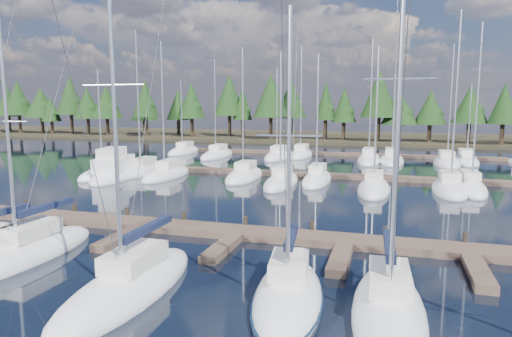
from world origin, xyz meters
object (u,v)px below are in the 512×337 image
(front_sailboat_2, at_px, (25,253))
(front_sailboat_3, at_px, (129,286))
(front_sailboat_4, at_px, (288,295))
(main_dock, at_px, (237,235))
(front_sailboat_5, at_px, (389,310))
(motor_yacht_left, at_px, (114,172))

(front_sailboat_2, relative_size, front_sailboat_3, 0.82)
(front_sailboat_4, bearing_deg, main_dock, 122.30)
(main_dock, xyz_separation_m, front_sailboat_5, (8.25, -7.46, 0.10))
(front_sailboat_3, bearing_deg, front_sailboat_5, 4.04)
(front_sailboat_3, height_order, front_sailboat_4, front_sailboat_3)
(front_sailboat_2, height_order, front_sailboat_4, front_sailboat_2)
(main_dock, distance_m, front_sailboat_2, 10.71)
(front_sailboat_2, relative_size, front_sailboat_4, 1.05)
(front_sailboat_5, bearing_deg, front_sailboat_4, 176.08)
(motor_yacht_left, bearing_deg, front_sailboat_3, -55.35)
(front_sailboat_3, xyz_separation_m, front_sailboat_5, (10.00, 0.71, 0.01))
(front_sailboat_2, distance_m, motor_yacht_left, 24.33)
(front_sailboat_2, xyz_separation_m, motor_yacht_left, (-9.77, 22.28, 0.27))
(front_sailboat_5, bearing_deg, front_sailboat_2, 175.32)
(main_dock, height_order, front_sailboat_5, front_sailboat_5)
(front_sailboat_2, relative_size, front_sailboat_5, 0.81)
(main_dock, height_order, motor_yacht_left, motor_yacht_left)
(front_sailboat_4, relative_size, motor_yacht_left, 1.09)
(front_sailboat_3, distance_m, front_sailboat_4, 6.38)
(main_dock, distance_m, front_sailboat_3, 8.35)
(main_dock, relative_size, front_sailboat_4, 3.77)
(main_dock, bearing_deg, front_sailboat_3, -102.14)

